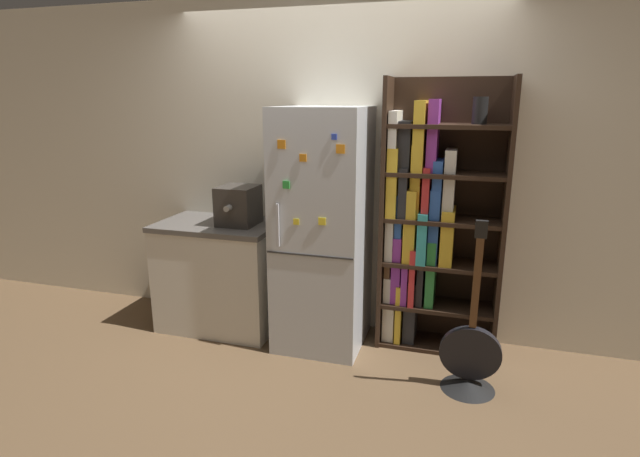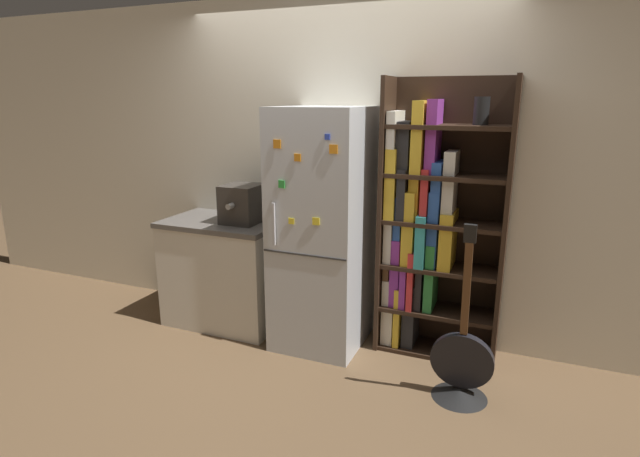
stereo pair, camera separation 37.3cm
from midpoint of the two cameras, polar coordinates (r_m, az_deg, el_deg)
ground_plane at (r=3.92m, az=2.39°, el=-13.33°), size 16.00×16.00×0.00m
wall_back at (r=3.95m, az=4.99°, el=6.77°), size 8.00×0.05×2.60m
refrigerator at (r=3.69m, az=3.16°, el=-0.21°), size 0.63×0.69×1.78m
bookshelf at (r=3.69m, az=14.98°, el=0.21°), size 0.86×0.35×1.99m
kitchen_counter at (r=4.21m, az=-8.19°, el=-4.88°), size 0.95×0.63×0.88m
espresso_machine at (r=3.96m, az=-6.20°, el=2.80°), size 0.28×0.36×0.30m
guitar at (r=3.42m, az=18.96°, el=-15.47°), size 0.39×0.35×1.16m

